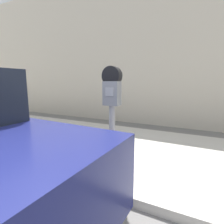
{
  "coord_description": "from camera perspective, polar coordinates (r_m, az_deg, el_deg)",
  "views": [
    {
      "loc": [
        1.07,
        -0.8,
        1.34
      ],
      "look_at": [
        0.12,
        1.1,
        0.97
      ],
      "focal_mm": 28.0,
      "sensor_mm": 36.0,
      "label": 1
    }
  ],
  "objects": [
    {
      "name": "parking_meter",
      "position": [
        2.14,
        -0.0,
        2.77
      ],
      "size": [
        0.23,
        0.14,
        1.41
      ],
      "color": "gray",
      "rests_on": "sidewalk"
    },
    {
      "name": "building_facade",
      "position": [
        5.72,
        16.33,
        19.95
      ],
      "size": [
        24.0,
        0.3,
        4.78
      ],
      "color": "beige",
      "rests_on": "ground_plane"
    },
    {
      "name": "sidewalk",
      "position": [
        3.43,
        6.55,
        -12.26
      ],
      "size": [
        24.0,
        2.8,
        0.11
      ],
      "color": "#BCB7AD",
      "rests_on": "ground_plane"
    }
  ]
}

